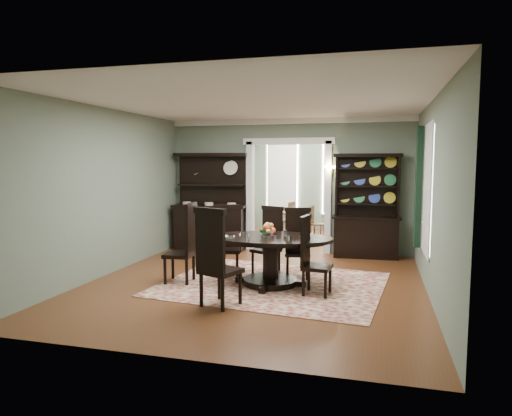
% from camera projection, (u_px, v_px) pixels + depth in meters
% --- Properties ---
extents(room, '(5.51, 6.01, 3.01)m').
position_uv_depth(room, '(255.00, 190.00, 7.50)').
color(room, '#5C2E18').
rests_on(room, ground).
extents(parlor, '(3.51, 3.50, 3.01)m').
position_uv_depth(parlor, '(306.00, 181.00, 12.79)').
color(parlor, '#5C2E18').
rests_on(parlor, ground).
extents(doorway_trim, '(2.08, 0.25, 2.57)m').
position_uv_depth(doorway_trim, '(289.00, 180.00, 10.34)').
color(doorway_trim, silver).
rests_on(doorway_trim, floor).
extents(right_window, '(0.15, 1.47, 2.12)m').
position_uv_depth(right_window, '(423.00, 188.00, 7.66)').
color(right_window, white).
rests_on(right_window, wall_right).
extents(wall_sconce, '(0.27, 0.21, 0.21)m').
position_uv_depth(wall_sconce, '(330.00, 169.00, 9.92)').
color(wall_sconce, gold).
rests_on(wall_sconce, back_wall_right).
extents(rug, '(3.83, 3.29, 0.01)m').
position_uv_depth(rug, '(273.00, 284.00, 7.62)').
color(rug, maroon).
rests_on(rug, floor).
extents(dining_table, '(2.13, 2.02, 0.81)m').
position_uv_depth(dining_table, '(271.00, 251.00, 7.54)').
color(dining_table, black).
rests_on(dining_table, rug).
extents(centerpiece, '(1.37, 0.88, 0.23)m').
position_uv_depth(centerpiece, '(269.00, 233.00, 7.46)').
color(centerpiece, silver).
rests_on(centerpiece, dining_table).
extents(chair_far_left, '(0.58, 0.56, 1.26)m').
position_uv_depth(chair_far_left, '(227.00, 238.00, 8.31)').
color(chair_far_left, black).
rests_on(chair_far_left, rug).
extents(chair_far_mid, '(0.60, 0.58, 1.24)m').
position_uv_depth(chair_far_mid, '(270.00, 238.00, 8.33)').
color(chair_far_mid, black).
rests_on(chair_far_mid, rug).
extents(chair_far_right, '(0.53, 0.51, 1.24)m').
position_uv_depth(chair_far_right, '(297.00, 241.00, 8.07)').
color(chair_far_right, black).
rests_on(chair_far_right, rug).
extents(chair_end_left, '(0.52, 0.54, 1.36)m').
position_uv_depth(chair_end_left, '(186.00, 241.00, 7.64)').
color(chair_end_left, black).
rests_on(chair_end_left, rug).
extents(chair_end_right, '(0.47, 0.49, 1.22)m').
position_uv_depth(chair_end_right, '(311.00, 253.00, 6.98)').
color(chair_end_right, black).
rests_on(chair_end_right, rug).
extents(chair_near, '(0.67, 0.65, 1.42)m').
position_uv_depth(chair_near, '(215.00, 255.00, 6.33)').
color(chair_near, black).
rests_on(chair_near, rug).
extents(sideboard, '(1.75, 0.75, 2.24)m').
position_uv_depth(sideboard, '(210.00, 216.00, 10.64)').
color(sideboard, black).
rests_on(sideboard, floor).
extents(welsh_dresser, '(1.44, 0.58, 2.21)m').
position_uv_depth(welsh_dresser, '(366.00, 220.00, 9.75)').
color(welsh_dresser, black).
rests_on(welsh_dresser, floor).
extents(parlor_table, '(0.77, 0.77, 0.71)m').
position_uv_depth(parlor_table, '(293.00, 221.00, 12.18)').
color(parlor_table, '#563518').
rests_on(parlor_table, parlor_floor).
extents(parlor_chair_left, '(0.45, 0.44, 0.99)m').
position_uv_depth(parlor_chair_left, '(288.00, 219.00, 12.08)').
color(parlor_chair_left, '#563518').
rests_on(parlor_chair_left, parlor_floor).
extents(parlor_chair_right, '(0.40, 0.39, 0.89)m').
position_uv_depth(parlor_chair_right, '(315.00, 222.00, 11.86)').
color(parlor_chair_right, '#563518').
rests_on(parlor_chair_right, parlor_floor).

